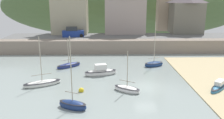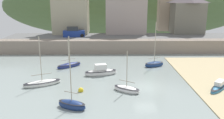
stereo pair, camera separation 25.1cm
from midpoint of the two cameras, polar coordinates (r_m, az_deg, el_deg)
quay_seawall at (r=43.39m, az=4.54°, el=3.53°), size 48.00×9.40×2.40m
hillside_backdrop at (r=80.30m, az=3.08°, el=12.86°), size 80.00×44.00×20.43m
waterfront_building_left at (r=50.69m, az=-10.31°, el=12.98°), size 7.42×5.75×11.82m
waterfront_building_centre at (r=50.21m, az=2.99°, el=12.67°), size 8.59×5.04×10.98m
waterfront_building_right at (r=52.80m, az=17.39°, el=10.48°), size 6.70×5.01×7.94m
fishing_boat_green at (r=28.30m, az=-16.70°, el=-5.51°), size 4.41×3.08×5.79m
sailboat_nearest_shore at (r=34.70m, az=-10.58°, el=-1.40°), size 3.62×3.23×4.27m
sailboat_blue_trim at (r=25.51m, az=3.36°, el=-7.13°), size 3.15×2.59×4.59m
rowboat_small_beached at (r=35.09m, az=9.86°, el=-1.08°), size 3.25×2.30×6.65m
sailboat_tall_mast at (r=22.10m, az=-9.80°, el=-10.68°), size 2.98×2.10×6.83m
dinghy_open_wooden at (r=30.68m, az=-2.99°, el=-3.02°), size 4.44×2.37×1.67m
sailboat_far_left at (r=28.57m, az=24.21°, el=-5.96°), size 3.72×3.95×1.17m
parked_car_near_slipway at (r=46.52m, az=-9.56°, el=6.44°), size 4.27×2.16×1.95m
mooring_buoy at (r=25.65m, az=-7.71°, el=-7.35°), size 0.56×0.56×0.56m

